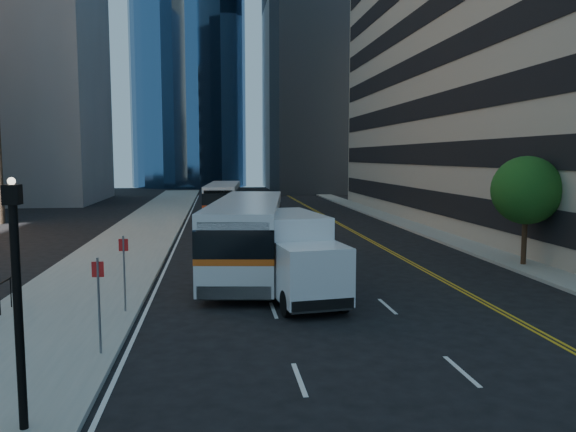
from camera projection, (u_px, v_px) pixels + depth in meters
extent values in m
plane|color=black|center=(391.00, 324.00, 17.55)|extent=(160.00, 160.00, 0.00)
cube|color=gray|center=(146.00, 227.00, 40.88)|extent=(5.00, 90.00, 0.15)
cube|color=gray|center=(404.00, 223.00, 43.34)|extent=(2.00, 90.00, 0.15)
cube|color=gray|center=(13.00, 48.00, 63.49)|extent=(18.00, 18.00, 35.00)
cylinder|color=#332114|center=(524.00, 241.00, 26.44)|extent=(0.24, 0.24, 2.20)
sphere|color=#124115|center=(526.00, 190.00, 26.19)|extent=(3.20, 3.20, 3.20)
cylinder|color=black|center=(19.00, 319.00, 10.26)|extent=(0.16, 0.16, 4.20)
cube|color=black|center=(12.00, 195.00, 10.02)|extent=(0.28, 0.28, 0.36)
cube|color=silver|center=(248.00, 251.00, 25.34)|extent=(4.39, 12.94, 1.16)
cube|color=#CF5013|center=(248.00, 236.00, 25.27)|extent=(4.42, 12.96, 0.23)
cube|color=black|center=(248.00, 223.00, 25.20)|extent=(4.42, 12.96, 0.95)
cube|color=silver|center=(248.00, 206.00, 25.12)|extent=(4.39, 12.94, 0.53)
cylinder|color=black|center=(208.00, 279.00, 21.60)|extent=(0.45, 1.09, 1.06)
cylinder|color=black|center=(273.00, 279.00, 21.59)|extent=(0.45, 1.09, 1.06)
cylinder|color=black|center=(229.00, 248.00, 28.75)|extent=(0.45, 1.09, 1.06)
cylinder|color=black|center=(277.00, 248.00, 28.74)|extent=(0.45, 1.09, 1.06)
cube|color=silver|center=(223.00, 208.00, 47.91)|extent=(3.32, 11.50, 1.04)
cube|color=red|center=(223.00, 201.00, 47.85)|extent=(3.34, 11.53, 0.21)
cube|color=black|center=(223.00, 195.00, 47.79)|extent=(3.34, 11.53, 0.85)
cube|color=silver|center=(223.00, 186.00, 47.72)|extent=(3.32, 11.50, 0.47)
cylinder|color=black|center=(207.00, 217.00, 44.51)|extent=(0.36, 0.96, 0.95)
cylinder|color=black|center=(235.00, 217.00, 44.62)|extent=(0.36, 0.96, 0.95)
cylinder|color=black|center=(213.00, 209.00, 50.90)|extent=(0.36, 0.96, 0.95)
cylinder|color=black|center=(238.00, 209.00, 51.01)|extent=(0.36, 0.96, 0.95)
cube|color=silver|center=(314.00, 274.00, 18.62)|extent=(2.45, 2.29, 1.92)
cube|color=black|center=(322.00, 268.00, 17.75)|extent=(1.98, 0.34, 1.00)
cube|color=silver|center=(288.00, 244.00, 21.63)|extent=(2.78, 4.65, 2.37)
cube|color=black|center=(295.00, 284.00, 20.81)|extent=(2.41, 6.19, 0.23)
cylinder|color=black|center=(287.00, 304.00, 18.28)|extent=(0.37, 0.90, 0.88)
cylinder|color=black|center=(343.00, 300.00, 18.79)|extent=(0.37, 0.90, 0.88)
cylinder|color=black|center=(257.00, 275.00, 22.66)|extent=(0.37, 0.90, 0.88)
cylinder|color=black|center=(303.00, 273.00, 23.17)|extent=(0.37, 0.90, 0.88)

